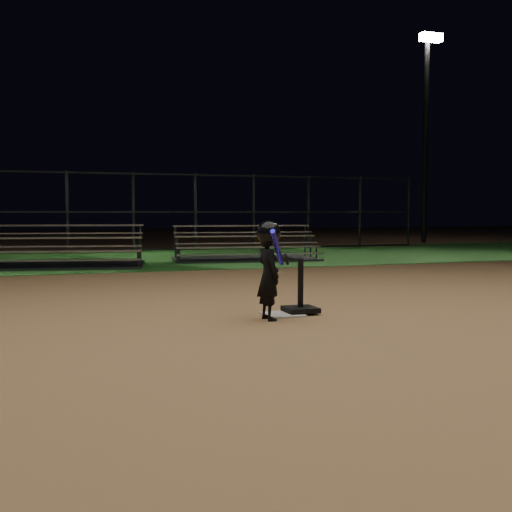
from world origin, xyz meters
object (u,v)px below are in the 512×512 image
at_px(bleacher_left, 55,259).
at_px(bleacher_right, 246,253).
at_px(light_pole_right, 427,120).
at_px(batting_tee, 300,303).
at_px(home_plate, 283,314).
at_px(child_batter, 269,267).

relative_size(bleacher_left, bleacher_right, 1.09).
xyz_separation_m(bleacher_left, light_pole_right, (14.47, 7.14, 4.75)).
xyz_separation_m(batting_tee, bleacher_right, (1.99, 8.34, 0.05)).
relative_size(batting_tee, light_pole_right, 0.08).
relative_size(home_plate, batting_tee, 0.69).
height_order(bleacher_left, light_pole_right, light_pole_right).
bearing_deg(batting_tee, home_plate, -169.98).
bearing_deg(bleacher_right, child_batter, -99.94).
xyz_separation_m(child_batter, light_pole_right, (12.27, 15.18, 4.34)).
xyz_separation_m(home_plate, batting_tee, (0.25, 0.04, 0.12)).
height_order(child_batter, bleacher_left, child_batter).
distance_m(child_batter, bleacher_left, 8.35).
height_order(batting_tee, bleacher_left, bleacher_left).
bearing_deg(light_pole_right, child_batter, -128.94).
bearing_deg(light_pole_right, home_plate, -128.77).
xyz_separation_m(home_plate, bleacher_right, (2.23, 8.39, 0.17)).
bearing_deg(child_batter, home_plate, -53.92).
height_order(home_plate, light_pole_right, light_pole_right).
height_order(child_batter, bleacher_right, child_batter).
height_order(child_batter, light_pole_right, light_pole_right).
bearing_deg(bleacher_left, light_pole_right, 37.15).
height_order(bleacher_right, light_pole_right, light_pole_right).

